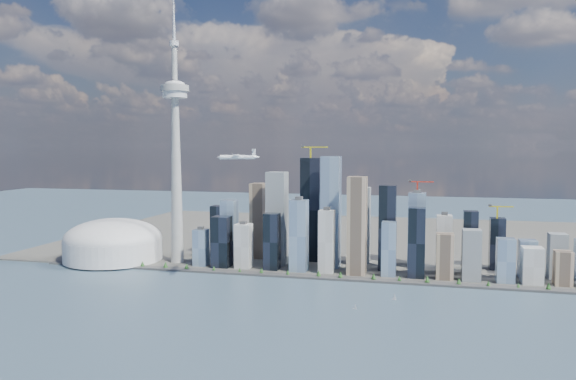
% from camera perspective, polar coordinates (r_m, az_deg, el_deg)
% --- Properties ---
extents(ground, '(4000.00, 4000.00, 0.00)m').
position_cam_1_polar(ground, '(797.34, -0.67, -13.04)').
color(ground, '#33485A').
rests_on(ground, ground).
extents(seawall, '(1100.00, 22.00, 4.00)m').
position_cam_1_polar(seawall, '(1032.13, 2.85, -8.85)').
color(seawall, '#383838').
rests_on(seawall, ground).
extents(land, '(1400.00, 900.00, 3.00)m').
position_cam_1_polar(land, '(1468.14, 6.20, -4.88)').
color(land, '#4C4C47').
rests_on(land, ground).
extents(shoreline_trees, '(960.53, 7.20, 8.80)m').
position_cam_1_polar(shoreline_trees, '(1030.59, 2.85, -8.48)').
color(shoreline_trees, '#3F2D1E').
rests_on(shoreline_trees, seawall).
extents(skyscraper_cluster, '(736.00, 142.00, 238.73)m').
position_cam_1_polar(skyscraper_cluster, '(1093.55, 6.81, -4.29)').
color(skyscraper_cluster, black).
rests_on(skyscraper_cluster, land).
extents(needle_tower, '(56.00, 56.00, 550.50)m').
position_cam_1_polar(needle_tower, '(1155.22, -11.33, 4.20)').
color(needle_tower, gray).
rests_on(needle_tower, land).
extents(dome_stadium, '(200.00, 200.00, 86.00)m').
position_cam_1_polar(dome_stadium, '(1229.24, -17.33, -5.10)').
color(dome_stadium, silver).
rests_on(dome_stadium, land).
extents(airplane, '(66.71, 59.71, 16.78)m').
position_cam_1_polar(airplane, '(914.11, -5.09, 3.41)').
color(airplane, white).
rests_on(airplane, ground).
extents(sailboat_west, '(6.43, 3.77, 9.11)m').
position_cam_1_polar(sailboat_west, '(850.17, 6.83, -11.74)').
color(sailboat_west, silver).
rests_on(sailboat_west, ground).
extents(sailboat_east, '(7.75, 4.19, 10.87)m').
position_cam_1_polar(sailboat_east, '(907.80, 10.76, -10.70)').
color(sailboat_east, silver).
rests_on(sailboat_east, ground).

